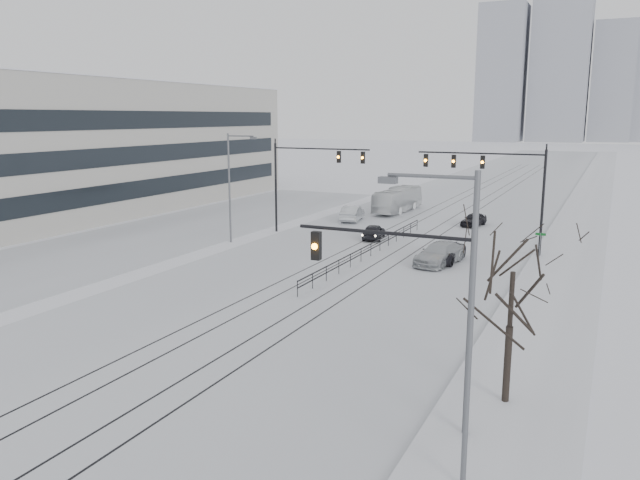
{
  "coord_description": "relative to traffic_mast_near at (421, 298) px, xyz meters",
  "views": [
    {
      "loc": [
        16.15,
        -13.0,
        10.34
      ],
      "look_at": [
        0.75,
        19.48,
        3.2
      ],
      "focal_mm": 35.0,
      "sensor_mm": 36.0,
      "label": 1
    }
  ],
  "objects": [
    {
      "name": "bare_tree",
      "position": [
        2.41,
        3.0,
        -0.07
      ],
      "size": [
        4.4,
        4.4,
        6.1
      ],
      "color": "black",
      "rests_on": "ground"
    },
    {
      "name": "sedan_nb_front",
      "position": [
        -5.47,
        24.56,
        -3.86
      ],
      "size": [
        2.53,
        5.12,
        1.4
      ],
      "primitive_type": "imported",
      "rotation": [
        0.0,
        0.0,
        -0.04
      ],
      "color": "black",
      "rests_on": "ground"
    },
    {
      "name": "curb",
      "position": [
        0.26,
        54.0,
        -4.5
      ],
      "size": [
        0.1,
        260.0,
        0.12
      ],
      "primitive_type": "cube",
      "color": "gray",
      "rests_on": "ground"
    },
    {
      "name": "box_truck",
      "position": [
        -16.02,
        45.98,
        -3.23
      ],
      "size": [
        2.73,
        9.64,
        2.66
      ],
      "primitive_type": "imported",
      "rotation": [
        0.0,
        0.0,
        3.09
      ],
      "color": "silver",
      "rests_on": "ground"
    },
    {
      "name": "sedan_nb_right",
      "position": [
        -5.45,
        23.65,
        -3.8
      ],
      "size": [
        3.07,
        5.57,
        1.53
      ],
      "primitive_type": "imported",
      "rotation": [
        0.0,
        0.0,
        -0.18
      ],
      "color": "#AFB4B7",
      "rests_on": "ground"
    },
    {
      "name": "parking_strip",
      "position": [
        -30.79,
        29.0,
        -4.55
      ],
      "size": [
        14.0,
        60.0,
        0.03
      ],
      "primitive_type": "cube",
      "color": "silver",
      "rests_on": "ground"
    },
    {
      "name": "street_light_west",
      "position": [
        -22.99,
        24.0,
        0.65
      ],
      "size": [
        2.73,
        0.25,
        9.0
      ],
      "color": "#595B60",
      "rests_on": "ground"
    },
    {
      "name": "median_fence",
      "position": [
        -10.79,
        24.0,
        -4.04
      ],
      "size": [
        0.06,
        24.0,
        1.0
      ],
      "color": "black",
      "rests_on": "ground"
    },
    {
      "name": "traffic_mast_near",
      "position": [
        0.0,
        0.0,
        0.0
      ],
      "size": [
        6.1,
        0.37,
        7.0
      ],
      "color": "black",
      "rests_on": "ground"
    },
    {
      "name": "office_building",
      "position": [
        -48.76,
        29.0,
        2.5
      ],
      "size": [
        20.2,
        62.2,
        14.11
      ],
      "color": "#AEACA4",
      "rests_on": "ground"
    },
    {
      "name": "ground",
      "position": [
        -10.79,
        -6.0,
        -4.56
      ],
      "size": [
        500.0,
        500.0,
        0.0
      ],
      "primitive_type": "plane",
      "color": "white",
      "rests_on": "ground"
    },
    {
      "name": "street_sign",
      "position": [
        1.01,
        26.0,
        -2.96
      ],
      "size": [
        0.7,
        0.06,
        2.4
      ],
      "color": "#595B60",
      "rests_on": "ground"
    },
    {
      "name": "traffic_mast_ne",
      "position": [
        -2.64,
        29.0,
        1.2
      ],
      "size": [
        9.6,
        0.37,
        8.0
      ],
      "color": "black",
      "rests_on": "ground"
    },
    {
      "name": "tram_rails",
      "position": [
        -10.79,
        34.0,
        -4.54
      ],
      "size": [
        5.3,
        180.0,
        0.01
      ],
      "color": "black",
      "rests_on": "ground"
    },
    {
      "name": "sedan_nb_far",
      "position": [
        -6.56,
        40.55,
        -3.93
      ],
      "size": [
        2.15,
        3.9,
        1.26
      ],
      "primitive_type": "imported",
      "rotation": [
        0.0,
        0.0,
        -0.19
      ],
      "color": "black",
      "rests_on": "ground"
    },
    {
      "name": "traffic_mast_nw",
      "position": [
        -19.31,
        30.0,
        1.01
      ],
      "size": [
        9.1,
        0.37,
        8.0
      ],
      "color": "black",
      "rests_on": "ground"
    },
    {
      "name": "skyline",
      "position": [
        -5.77,
        267.63,
        26.08
      ],
      "size": [
        96.0,
        48.0,
        72.0
      ],
      "color": "#91949F",
      "rests_on": "ground"
    },
    {
      "name": "sedan_sb_inner",
      "position": [
        -12.95,
        30.36,
        -3.91
      ],
      "size": [
        2.13,
        4.0,
        1.3
      ],
      "primitive_type": "imported",
      "rotation": [
        0.0,
        0.0,
        3.31
      ],
      "color": "black",
      "rests_on": "ground"
    },
    {
      "name": "sidewalk_east",
      "position": [
        2.71,
        54.0,
        -4.48
      ],
      "size": [
        5.0,
        260.0,
        0.16
      ],
      "primitive_type": "cube",
      "color": "silver",
      "rests_on": "ground"
    },
    {
      "name": "road",
      "position": [
        -10.79,
        54.0,
        -4.55
      ],
      "size": [
        22.0,
        260.0,
        0.02
      ],
      "primitive_type": "cube",
      "color": "silver",
      "rests_on": "ground"
    },
    {
      "name": "street_light_east",
      "position": [
        1.91,
        -3.0,
        0.65
      ],
      "size": [
        2.73,
        0.25,
        9.0
      ],
      "color": "#595B60",
      "rests_on": "ground"
    },
    {
      "name": "sedan_sb_outer",
      "position": [
        -18.22,
        38.31,
        -3.79
      ],
      "size": [
        2.44,
        4.92,
        1.55
      ],
      "primitive_type": "imported",
      "rotation": [
        0.0,
        0.0,
        3.32
      ],
      "color": "silver",
      "rests_on": "ground"
    }
  ]
}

